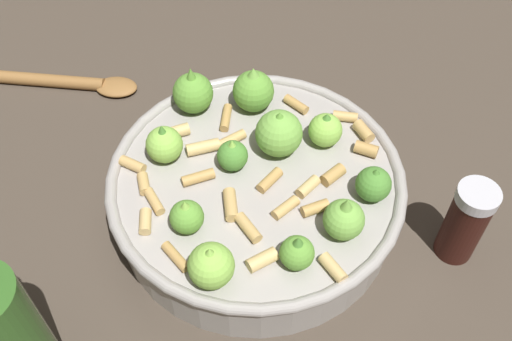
{
  "coord_description": "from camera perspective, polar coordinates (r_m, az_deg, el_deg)",
  "views": [
    {
      "loc": [
        -0.3,
        -0.19,
        0.51
      ],
      "look_at": [
        0.0,
        0.0,
        0.07
      ],
      "focal_mm": 41.23,
      "sensor_mm": 36.0,
      "label": 1
    }
  ],
  "objects": [
    {
      "name": "cooking_pan",
      "position": [
        0.59,
        -0.01,
        -1.66
      ],
      "size": [
        0.29,
        0.29,
        0.11
      ],
      "color": "#9E9993",
      "rests_on": "ground"
    },
    {
      "name": "pepper_shaker",
      "position": [
        0.59,
        19.65,
        -4.75
      ],
      "size": [
        0.04,
        0.04,
        0.1
      ],
      "color": "#33140F",
      "rests_on": "ground"
    },
    {
      "name": "ground_plane",
      "position": [
        0.62,
        -0.0,
        -3.95
      ],
      "size": [
        2.4,
        2.4,
        0.0
      ],
      "primitive_type": "plane",
      "color": "#42382D"
    },
    {
      "name": "olive_oil_bottle",
      "position": [
        0.5,
        -23.01,
        -14.53
      ],
      "size": [
        0.06,
        0.06,
        0.2
      ],
      "color": "#336023",
      "rests_on": "ground"
    },
    {
      "name": "wooden_spoon",
      "position": [
        0.78,
        -17.78,
        8.14
      ],
      "size": [
        0.11,
        0.19,
        0.02
      ],
      "color": "olive",
      "rests_on": "ground"
    }
  ]
}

